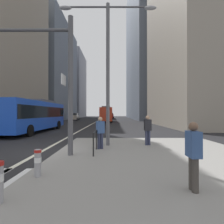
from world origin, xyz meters
TOP-DOWN VIEW (x-y plane):
  - ground_plane at (0.00, 20.00)m, footprint 160.00×160.00m
  - median_island at (5.50, -1.00)m, footprint 9.00×10.00m
  - lane_centre_line at (0.00, 30.00)m, footprint 0.20×80.00m
  - office_tower_left_mid at (-16.00, 44.60)m, footprint 12.03×25.77m
  - office_tower_left_far at (-16.00, 71.83)m, footprint 12.09×20.00m
  - office_tower_right_mid at (17.00, 41.88)m, footprint 13.74×18.79m
  - office_tower_right_far at (17.00, 65.04)m, footprint 12.70×22.31m
  - city_bus_blue_oncoming at (-4.37, 9.30)m, footprint 2.91×10.98m
  - city_bus_red_receding at (2.20, 30.59)m, footprint 2.94×11.86m
  - car_oncoming_mid at (-6.34, 36.82)m, footprint 2.15×4.49m
  - car_receding_near at (2.42, 45.55)m, footprint 2.08×4.29m
  - car_receding_far at (3.25, 51.24)m, footprint 2.17×4.34m
  - traffic_signal_gantry at (-0.50, -1.07)m, footprint 6.77×0.65m
  - street_lamp_post at (3.35, 1.18)m, footprint 5.50×0.32m
  - bollard_left at (1.47, -3.56)m, footprint 0.20×0.20m
  - pedestrian_railing at (2.80, 0.77)m, footprint 0.06×4.18m
  - pedestrian_waiting at (2.99, 0.22)m, footprint 0.45×0.39m
  - pedestrian_walking at (5.60, 1.25)m, footprint 0.41×0.30m
  - pedestrian_far at (5.47, -4.45)m, footprint 0.24×0.38m

SIDE VIEW (x-z plane):
  - ground_plane at x=0.00m, z-range 0.00..0.00m
  - lane_centre_line at x=0.00m, z-range 0.00..0.01m
  - median_island at x=5.50m, z-range 0.00..0.15m
  - bollard_left at x=1.47m, z-range 0.20..0.96m
  - pedestrian_railing at x=2.80m, z-range 0.38..1.36m
  - car_receding_near at x=2.42m, z-range 0.02..1.96m
  - car_receding_far at x=3.25m, z-range 0.02..1.96m
  - car_oncoming_mid at x=-6.34m, z-range 0.02..1.96m
  - pedestrian_far at x=5.47m, z-range 0.23..1.83m
  - pedestrian_waiting at x=2.99m, z-range 0.23..1.85m
  - pedestrian_walking at x=5.60m, z-range 0.24..1.91m
  - city_bus_blue_oncoming at x=-4.37m, z-range 0.14..3.54m
  - city_bus_red_receding at x=2.20m, z-range 0.14..3.54m
  - traffic_signal_gantry at x=-0.50m, z-range 1.14..7.14m
  - street_lamp_post at x=3.35m, z-range 1.28..9.28m
  - office_tower_left_far at x=-16.00m, z-range 0.00..29.58m
  - office_tower_left_mid at x=-16.00m, z-range 0.00..29.63m
  - office_tower_right_far at x=17.00m, z-range 0.00..54.39m
  - office_tower_right_mid at x=17.00m, z-range 0.00..55.19m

